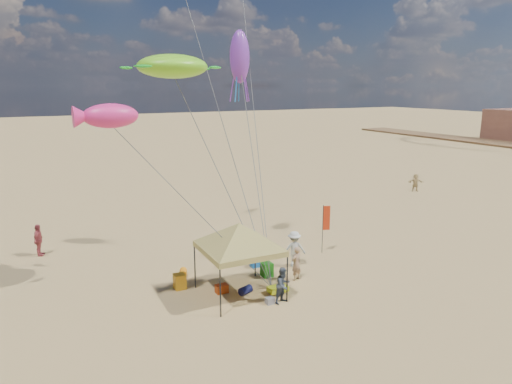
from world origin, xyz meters
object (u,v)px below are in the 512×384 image
(cooler_red, at_px, (222,289))
(beach_cart, at_px, (278,289))
(chair_green, at_px, (267,270))
(person_near_b, at_px, (283,285))
(canopy_tent, at_px, (239,226))
(person_far_a, at_px, (39,240))
(feather_flag, at_px, (326,221))
(chair_yellow, at_px, (180,281))
(cooler_blue, at_px, (256,263))
(person_near_c, at_px, (294,249))
(person_far_c, at_px, (416,182))
(person_near_a, at_px, (296,264))

(cooler_red, relative_size, beach_cart, 0.60)
(chair_green, bearing_deg, person_near_b, -104.79)
(canopy_tent, distance_m, person_far_a, 12.38)
(feather_flag, height_order, cooler_red, feather_flag)
(cooler_red, distance_m, chair_yellow, 2.02)
(cooler_blue, distance_m, chair_green, 1.36)
(chair_green, xyz_separation_m, person_near_c, (1.88, 0.52, 0.59))
(canopy_tent, relative_size, person_near_b, 3.92)
(canopy_tent, xyz_separation_m, person_far_c, (22.81, 11.60, -2.41))
(cooler_red, distance_m, chair_green, 2.78)
(canopy_tent, height_order, person_far_a, canopy_tent)
(chair_green, bearing_deg, canopy_tent, -149.63)
(cooler_red, bearing_deg, chair_yellow, 139.80)
(cooler_red, height_order, person_far_c, person_far_c)
(cooler_red, distance_m, person_far_c, 25.94)
(cooler_blue, relative_size, chair_yellow, 0.77)
(chair_yellow, relative_size, beach_cart, 0.78)
(chair_green, bearing_deg, person_far_a, 139.54)
(chair_green, relative_size, chair_yellow, 1.00)
(chair_yellow, bearing_deg, person_far_c, 21.36)
(chair_yellow, bearing_deg, cooler_blue, 9.47)
(person_near_b, xyz_separation_m, person_far_a, (-8.96, 11.04, 0.10))
(cooler_red, bearing_deg, canopy_tent, -39.90)
(chair_green, height_order, person_near_a, person_near_a)
(canopy_tent, distance_m, person_near_b, 3.16)
(person_far_c, bearing_deg, cooler_blue, -126.89)
(canopy_tent, xyz_separation_m, person_far_a, (-7.64, 9.47, -2.31))
(cooler_red, height_order, person_near_a, person_near_a)
(chair_yellow, height_order, beach_cart, chair_yellow)
(chair_yellow, height_order, person_near_a, person_near_a)
(person_near_b, relative_size, person_far_a, 0.89)
(cooler_red, distance_m, beach_cart, 2.53)
(canopy_tent, bearing_deg, chair_yellow, 139.89)
(cooler_red, height_order, person_near_c, person_near_c)
(cooler_red, bearing_deg, person_near_c, 14.51)
(cooler_red, height_order, chair_yellow, chair_yellow)
(chair_yellow, xyz_separation_m, person_far_c, (24.98, 9.77, 0.44))
(canopy_tent, relative_size, person_near_a, 3.75)
(cooler_red, xyz_separation_m, cooler_blue, (2.78, 2.02, 0.00))
(feather_flag, xyz_separation_m, person_far_c, (16.29, 8.99, -1.07))
(chair_yellow, bearing_deg, canopy_tent, -40.11)
(feather_flag, bearing_deg, person_near_b, -141.21)
(cooler_red, distance_m, person_near_a, 3.80)
(chair_green, distance_m, beach_cart, 1.93)
(feather_flag, bearing_deg, chair_yellow, -174.90)
(cooler_red, distance_m, person_near_c, 4.78)
(person_near_b, bearing_deg, person_far_c, 13.48)
(person_near_b, bearing_deg, chair_green, 57.19)
(cooler_red, distance_m, cooler_blue, 3.43)
(beach_cart, relative_size, person_near_b, 0.57)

